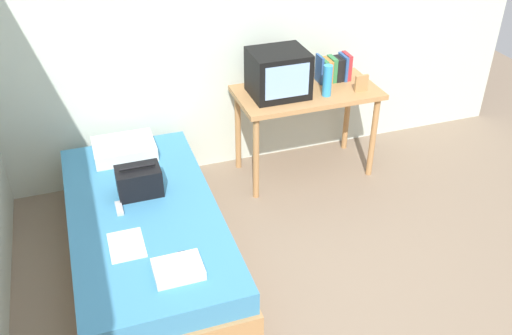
{
  "coord_description": "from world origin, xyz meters",
  "views": [
    {
      "loc": [
        -1.27,
        -2.2,
        2.7
      ],
      "look_at": [
        -0.2,
        0.93,
        0.57
      ],
      "focal_mm": 39.31,
      "sensor_mm": 36.0,
      "label": 1
    }
  ],
  "objects_px": {
    "bed": "(147,237)",
    "handbag": "(139,181)",
    "desk": "(307,101)",
    "folded_towel": "(178,269)",
    "magazine": "(127,245)",
    "pillow": "(124,149)",
    "water_bottle": "(327,81)",
    "remote_dark": "(184,261)",
    "picture_frame": "(361,83)",
    "remote_silver": "(119,208)",
    "tv": "(278,73)",
    "book_row": "(333,69)"
  },
  "relations": [
    {
      "from": "pillow",
      "to": "remote_dark",
      "type": "distance_m",
      "value": 1.35
    },
    {
      "from": "pillow",
      "to": "folded_towel",
      "type": "distance_m",
      "value": 1.42
    },
    {
      "from": "desk",
      "to": "remote_dark",
      "type": "height_order",
      "value": "desk"
    },
    {
      "from": "book_row",
      "to": "pillow",
      "type": "height_order",
      "value": "book_row"
    },
    {
      "from": "desk",
      "to": "handbag",
      "type": "relative_size",
      "value": 3.87
    },
    {
      "from": "desk",
      "to": "magazine",
      "type": "bearing_deg",
      "value": -147.02
    },
    {
      "from": "desk",
      "to": "remote_silver",
      "type": "height_order",
      "value": "desk"
    },
    {
      "from": "tv",
      "to": "pillow",
      "type": "distance_m",
      "value": 1.33
    },
    {
      "from": "water_bottle",
      "to": "magazine",
      "type": "xyz_separation_m",
      "value": [
        -1.74,
        -0.92,
        -0.45
      ]
    },
    {
      "from": "book_row",
      "to": "water_bottle",
      "type": "bearing_deg",
      "value": -124.44
    },
    {
      "from": "book_row",
      "to": "picture_frame",
      "type": "distance_m",
      "value": 0.3
    },
    {
      "from": "bed",
      "to": "remote_silver",
      "type": "height_order",
      "value": "remote_silver"
    },
    {
      "from": "magazine",
      "to": "bed",
      "type": "bearing_deg",
      "value": 65.03
    },
    {
      "from": "water_bottle",
      "to": "pillow",
      "type": "height_order",
      "value": "water_bottle"
    },
    {
      "from": "water_bottle",
      "to": "pillow",
      "type": "distance_m",
      "value": 1.66
    },
    {
      "from": "handbag",
      "to": "remote_dark",
      "type": "height_order",
      "value": "handbag"
    },
    {
      "from": "book_row",
      "to": "picture_frame",
      "type": "xyz_separation_m",
      "value": [
        0.12,
        -0.27,
        -0.03
      ]
    },
    {
      "from": "picture_frame",
      "to": "book_row",
      "type": "bearing_deg",
      "value": 114.44
    },
    {
      "from": "desk",
      "to": "folded_towel",
      "type": "xyz_separation_m",
      "value": [
        -1.39,
        -1.4,
        -0.19
      ]
    },
    {
      "from": "tv",
      "to": "water_bottle",
      "type": "bearing_deg",
      "value": -21.85
    },
    {
      "from": "book_row",
      "to": "folded_towel",
      "type": "height_order",
      "value": "book_row"
    },
    {
      "from": "tv",
      "to": "water_bottle",
      "type": "distance_m",
      "value": 0.39
    },
    {
      "from": "picture_frame",
      "to": "remote_dark",
      "type": "distance_m",
      "value": 2.13
    },
    {
      "from": "tv",
      "to": "remote_silver",
      "type": "distance_m",
      "value": 1.62
    },
    {
      "from": "tv",
      "to": "handbag",
      "type": "xyz_separation_m",
      "value": [
        -1.21,
        -0.54,
        -0.4
      ]
    },
    {
      "from": "picture_frame",
      "to": "pillow",
      "type": "height_order",
      "value": "picture_frame"
    },
    {
      "from": "desk",
      "to": "book_row",
      "type": "distance_m",
      "value": 0.36
    },
    {
      "from": "pillow",
      "to": "handbag",
      "type": "bearing_deg",
      "value": -86.72
    },
    {
      "from": "water_bottle",
      "to": "picture_frame",
      "type": "height_order",
      "value": "water_bottle"
    },
    {
      "from": "water_bottle",
      "to": "picture_frame",
      "type": "bearing_deg",
      "value": -3.07
    },
    {
      "from": "water_bottle",
      "to": "picture_frame",
      "type": "relative_size",
      "value": 1.86
    },
    {
      "from": "desk",
      "to": "pillow",
      "type": "height_order",
      "value": "desk"
    },
    {
      "from": "desk",
      "to": "pillow",
      "type": "bearing_deg",
      "value": 179.37
    },
    {
      "from": "book_row",
      "to": "magazine",
      "type": "bearing_deg",
      "value": -148.4
    },
    {
      "from": "magazine",
      "to": "folded_towel",
      "type": "bearing_deg",
      "value": -53.53
    },
    {
      "from": "bed",
      "to": "handbag",
      "type": "bearing_deg",
      "value": 85.1
    },
    {
      "from": "tv",
      "to": "folded_towel",
      "type": "bearing_deg",
      "value": -128.95
    },
    {
      "from": "remote_dark",
      "to": "folded_towel",
      "type": "height_order",
      "value": "folded_towel"
    },
    {
      "from": "water_bottle",
      "to": "picture_frame",
      "type": "distance_m",
      "value": 0.3
    },
    {
      "from": "book_row",
      "to": "magazine",
      "type": "distance_m",
      "value": 2.29
    },
    {
      "from": "book_row",
      "to": "handbag",
      "type": "bearing_deg",
      "value": -159.51
    },
    {
      "from": "remote_dark",
      "to": "remote_silver",
      "type": "xyz_separation_m",
      "value": [
        -0.29,
        0.64,
        0.0
      ]
    },
    {
      "from": "pillow",
      "to": "remote_silver",
      "type": "distance_m",
      "value": 0.71
    },
    {
      "from": "water_bottle",
      "to": "remote_dark",
      "type": "relative_size",
      "value": 1.63
    },
    {
      "from": "magazine",
      "to": "folded_towel",
      "type": "relative_size",
      "value": 1.04
    },
    {
      "from": "magazine",
      "to": "remote_silver",
      "type": "relative_size",
      "value": 2.01
    },
    {
      "from": "picture_frame",
      "to": "tv",
      "type": "bearing_deg",
      "value": 166.33
    },
    {
      "from": "tv",
      "to": "magazine",
      "type": "relative_size",
      "value": 1.52
    },
    {
      "from": "water_bottle",
      "to": "folded_towel",
      "type": "xyz_separation_m",
      "value": [
        -1.49,
        -1.26,
        -0.42
      ]
    },
    {
      "from": "picture_frame",
      "to": "magazine",
      "type": "xyz_separation_m",
      "value": [
        -2.04,
        -0.91,
        -0.39
      ]
    }
  ]
}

